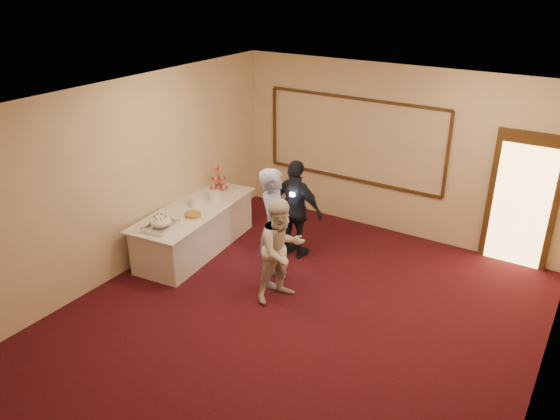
{
  "coord_description": "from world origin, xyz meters",
  "views": [
    {
      "loc": [
        3.15,
        -5.24,
        4.46
      ],
      "look_at": [
        -0.81,
        1.0,
        1.15
      ],
      "focal_mm": 35.0,
      "sensor_mm": 36.0,
      "label": 1
    }
  ],
  "objects_px": {
    "pavlova_tray": "(161,223)",
    "woman": "(281,250)",
    "cupcake_stand": "(219,179)",
    "tart": "(193,215)",
    "plate_stack_b": "(215,196)",
    "plate_stack_a": "(195,202)",
    "buffet_table": "(195,229)",
    "man": "(274,227)",
    "guest": "(296,210)"
  },
  "relations": [
    {
      "from": "woman",
      "to": "guest",
      "type": "xyz_separation_m",
      "value": [
        -0.48,
        1.21,
        0.06
      ]
    },
    {
      "from": "plate_stack_b",
      "to": "woman",
      "type": "xyz_separation_m",
      "value": [
        1.94,
        -0.92,
        -0.08
      ]
    },
    {
      "from": "cupcake_stand",
      "to": "guest",
      "type": "height_order",
      "value": "guest"
    },
    {
      "from": "plate_stack_a",
      "to": "guest",
      "type": "height_order",
      "value": "guest"
    },
    {
      "from": "tart",
      "to": "guest",
      "type": "relative_size",
      "value": 0.19
    },
    {
      "from": "plate_stack_b",
      "to": "guest",
      "type": "xyz_separation_m",
      "value": [
        1.45,
        0.29,
        -0.02
      ]
    },
    {
      "from": "cupcake_stand",
      "to": "tart",
      "type": "height_order",
      "value": "cupcake_stand"
    },
    {
      "from": "tart",
      "to": "woman",
      "type": "distance_m",
      "value": 1.83
    },
    {
      "from": "pavlova_tray",
      "to": "plate_stack_b",
      "type": "height_order",
      "value": "pavlova_tray"
    },
    {
      "from": "plate_stack_b",
      "to": "woman",
      "type": "relative_size",
      "value": 0.13
    },
    {
      "from": "woman",
      "to": "plate_stack_a",
      "type": "bearing_deg",
      "value": 98.17
    },
    {
      "from": "pavlova_tray",
      "to": "woman",
      "type": "xyz_separation_m",
      "value": [
        1.95,
        0.38,
        -0.08
      ]
    },
    {
      "from": "cupcake_stand",
      "to": "plate_stack_b",
      "type": "relative_size",
      "value": 2.48
    },
    {
      "from": "guest",
      "to": "plate_stack_b",
      "type": "bearing_deg",
      "value": 14.95
    },
    {
      "from": "woman",
      "to": "guest",
      "type": "height_order",
      "value": "guest"
    },
    {
      "from": "woman",
      "to": "guest",
      "type": "relative_size",
      "value": 0.93
    },
    {
      "from": "woman",
      "to": "plate_stack_b",
      "type": "bearing_deg",
      "value": 87.83
    },
    {
      "from": "buffet_table",
      "to": "pavlova_tray",
      "type": "distance_m",
      "value": 0.99
    },
    {
      "from": "cupcake_stand",
      "to": "tart",
      "type": "relative_size",
      "value": 1.58
    },
    {
      "from": "buffet_table",
      "to": "woman",
      "type": "distance_m",
      "value": 2.12
    },
    {
      "from": "plate_stack_a",
      "to": "tart",
      "type": "relative_size",
      "value": 0.67
    },
    {
      "from": "cupcake_stand",
      "to": "plate_stack_b",
      "type": "xyz_separation_m",
      "value": [
        0.3,
        -0.5,
        -0.09
      ]
    },
    {
      "from": "buffet_table",
      "to": "tart",
      "type": "height_order",
      "value": "tart"
    },
    {
      "from": "pavlova_tray",
      "to": "guest",
      "type": "distance_m",
      "value": 2.17
    },
    {
      "from": "plate_stack_a",
      "to": "plate_stack_b",
      "type": "height_order",
      "value": "plate_stack_a"
    },
    {
      "from": "plate_stack_a",
      "to": "cupcake_stand",
      "type": "bearing_deg",
      "value": 102.19
    },
    {
      "from": "buffet_table",
      "to": "tart",
      "type": "relative_size",
      "value": 8.29
    },
    {
      "from": "pavlova_tray",
      "to": "plate_stack_a",
      "type": "xyz_separation_m",
      "value": [
        -0.1,
        0.94,
        -0.0
      ]
    },
    {
      "from": "pavlova_tray",
      "to": "woman",
      "type": "bearing_deg",
      "value": 11.14
    },
    {
      "from": "pavlova_tray",
      "to": "plate_stack_b",
      "type": "distance_m",
      "value": 1.3
    },
    {
      "from": "cupcake_stand",
      "to": "woman",
      "type": "distance_m",
      "value": 2.65
    },
    {
      "from": "cupcake_stand",
      "to": "plate_stack_b",
      "type": "bearing_deg",
      "value": -58.94
    },
    {
      "from": "pavlova_tray",
      "to": "plate_stack_a",
      "type": "bearing_deg",
      "value": 96.23
    },
    {
      "from": "buffet_table",
      "to": "guest",
      "type": "relative_size",
      "value": 1.55
    },
    {
      "from": "cupcake_stand",
      "to": "buffet_table",
      "type": "bearing_deg",
      "value": -77.58
    },
    {
      "from": "tart",
      "to": "plate_stack_b",
      "type": "bearing_deg",
      "value": 99.5
    },
    {
      "from": "pavlova_tray",
      "to": "plate_stack_b",
      "type": "relative_size",
      "value": 2.93
    },
    {
      "from": "cupcake_stand",
      "to": "tart",
      "type": "distance_m",
      "value": 1.29
    },
    {
      "from": "pavlova_tray",
      "to": "tart",
      "type": "distance_m",
      "value": 0.61
    },
    {
      "from": "buffet_table",
      "to": "plate_stack_a",
      "type": "xyz_separation_m",
      "value": [
        -0.02,
        0.07,
        0.47
      ]
    },
    {
      "from": "buffet_table",
      "to": "man",
      "type": "bearing_deg",
      "value": -5.47
    },
    {
      "from": "pavlova_tray",
      "to": "woman",
      "type": "distance_m",
      "value": 1.99
    },
    {
      "from": "plate_stack_a",
      "to": "plate_stack_b",
      "type": "bearing_deg",
      "value": 72.86
    },
    {
      "from": "buffet_table",
      "to": "woman",
      "type": "relative_size",
      "value": 1.66
    },
    {
      "from": "plate_stack_b",
      "to": "man",
      "type": "relative_size",
      "value": 0.11
    },
    {
      "from": "plate_stack_b",
      "to": "man",
      "type": "bearing_deg",
      "value": -20.5
    },
    {
      "from": "cupcake_stand",
      "to": "man",
      "type": "relative_size",
      "value": 0.27
    },
    {
      "from": "man",
      "to": "buffet_table",
      "type": "bearing_deg",
      "value": 68.17
    },
    {
      "from": "buffet_table",
      "to": "man",
      "type": "height_order",
      "value": "man"
    },
    {
      "from": "plate_stack_a",
      "to": "plate_stack_b",
      "type": "relative_size",
      "value": 1.05
    }
  ]
}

